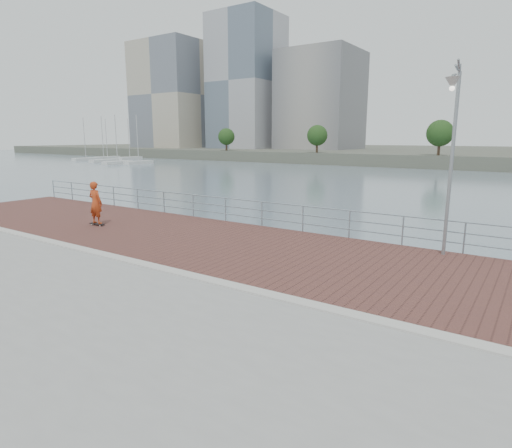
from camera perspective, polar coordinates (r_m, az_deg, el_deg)
The scene contains 9 objects.
water at distance 12.68m, azimuth -5.31°, elevation -16.32°, with size 400.00×400.00×0.00m, color slate.
seawall at distance 9.44m, azimuth -26.59°, elevation -21.20°, with size 40.00×24.00×2.00m, color gray.
brick_lane at distance 14.69m, azimuth 3.52°, elevation -3.90°, with size 40.00×6.80×0.02m, color brown.
curb at distance 11.87m, azimuth -5.49°, elevation -7.63°, with size 40.00×0.40×0.06m, color #B7B5AD.
guardrail at distance 17.48m, azimuth 9.27°, elevation 0.76°, with size 39.06×0.06×1.13m.
street_lamp at distance 14.89m, azimuth 24.69°, elevation 11.70°, with size 0.43×1.26×5.95m.
skateboard at distance 20.44m, azimuth -20.42°, elevation 0.03°, with size 0.81×0.31×0.09m.
skateboarder at distance 20.28m, azimuth -20.61°, elevation 2.68°, with size 0.69×0.45×1.89m, color #B53C18.
marina at distance 111.23m, azimuth -18.47°, elevation 8.18°, with size 25.88×21.93×10.56m.
Camera 1 is at (7.21, -8.59, 3.92)m, focal length 30.00 mm.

